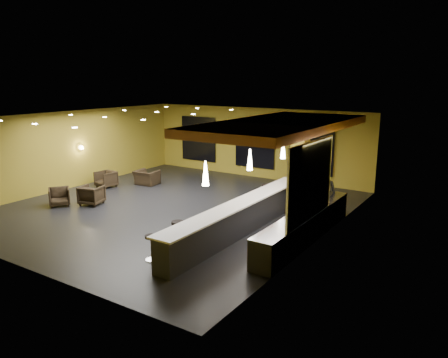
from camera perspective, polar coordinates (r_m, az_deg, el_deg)
The scene contains 35 objects.
floor at distance 17.22m, azimuth -6.52°, elevation -3.88°, with size 12.00×13.00×0.10m, color black.
ceiling at distance 16.53m, azimuth -6.85°, elevation 8.15°, with size 12.00×13.00×0.10m, color black.
wall_back at distance 22.15m, azimuth 4.17°, elevation 4.75°, with size 12.00×0.10×3.50m, color olive.
wall_front at distance 12.59m, azimuth -25.98°, elevation -2.99°, with size 12.00×0.10×3.50m, color olive.
wall_left at distance 21.11m, azimuth -19.50°, elevation 3.62°, with size 0.10×13.00×3.50m, color olive.
wall_right at distance 13.82m, azimuth 13.09°, elevation -0.64°, with size 0.10×13.00×3.50m, color olive.
wood_soffit at distance 15.23m, azimuth 7.41°, elevation 7.00°, with size 3.60×8.00×0.28m, color #AA6031.
window_left at distance 23.93m, azimuth -3.35°, elevation 5.27°, with size 2.20×0.06×2.40m, color black.
window_center at distance 22.06m, azimuth 4.03°, elevation 4.59°, with size 2.20×0.06×2.40m, color black.
window_right at distance 20.80m, azimuth 11.30°, elevation 3.85°, with size 2.20×0.06×2.40m, color black.
tile_backsplash at distance 12.88m, azimuth 11.24°, elevation -0.40°, with size 0.06×3.20×2.40m, color white.
bar_counter at distance 14.26m, azimuth 2.30°, elevation -5.10°, with size 0.60×8.00×1.00m, color black.
bar_top at distance 14.11m, azimuth 2.32°, elevation -3.07°, with size 0.78×8.10×0.05m, color white.
prep_counter at distance 13.87m, azimuth 10.54°, elevation -6.15°, with size 0.70×6.00×0.86m, color black.
prep_top at distance 13.73m, azimuth 10.61°, elevation -4.36°, with size 0.72×6.00×0.03m, color silver.
wall_shelf_lower at distance 12.85m, azimuth 10.25°, elevation -2.24°, with size 0.30×1.50×0.03m, color silver.
wall_shelf_upper at distance 12.74m, azimuth 10.33°, elevation -0.28°, with size 0.30×1.50×0.03m, color silver.
column at distance 17.95m, azimuth 9.85°, elevation 2.63°, with size 0.60×0.60×3.50m, color #A89125.
wall_sconce at distance 21.27m, azimuth -18.17°, elevation 3.93°, with size 0.22×0.22×0.22m, color #FFE5B2.
pendant_0 at distance 12.15m, azimuth -2.43°, elevation 0.73°, with size 0.20×0.20×0.70m, color white.
pendant_1 at distance 14.22m, azimuth 3.40°, elevation 2.54°, with size 0.20×0.20×0.70m, color white.
pendant_2 at distance 16.41m, azimuth 7.72°, elevation 3.86°, with size 0.20×0.20×0.70m, color white.
staff_a at distance 16.20m, azimuth 8.99°, elevation -1.79°, with size 0.61×0.40×1.66m, color black.
staff_b at distance 16.34m, azimuth 11.30°, elevation -1.63°, with size 0.84×0.66×1.74m, color black.
staff_c at distance 16.21m, azimuth 12.86°, elevation -1.59°, with size 0.91×0.59×1.87m, color black.
armchair_a at distance 18.45m, azimuth -20.71°, elevation -2.18°, with size 0.77×0.79×0.72m, color black.
armchair_b at distance 18.20m, azimuth -16.90°, elevation -2.01°, with size 0.82×0.84×0.77m, color black.
armchair_c at distance 20.89m, azimuth -15.16°, elevation -0.02°, with size 0.80×0.82×0.75m, color black.
armchair_d at distance 20.98m, azimuth -10.04°, elevation 0.19°, with size 1.04×0.91×0.68m, color black.
bar_stool_0 at distance 12.33m, azimuth -9.45°, elevation -8.41°, with size 0.37×0.37×0.73m.
bar_stool_1 at distance 13.11m, azimuth -6.02°, elevation -6.74°, with size 0.41×0.41×0.81m.
bar_stool_2 at distance 14.15m, azimuth -1.35°, elevation -5.25°, with size 0.39×0.39×0.78m.
bar_stool_3 at distance 15.13m, azimuth 1.46°, elevation -3.97°, with size 0.40×0.40×0.80m.
bar_stool_4 at distance 16.17m, azimuth 3.65°, elevation -2.98°, with size 0.38×0.38×0.75m.
bar_stool_5 at distance 17.54m, azimuth 5.56°, elevation -1.64°, with size 0.40×0.40×0.79m.
Camera 1 is at (10.52, -12.68, 4.95)m, focal length 35.00 mm.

